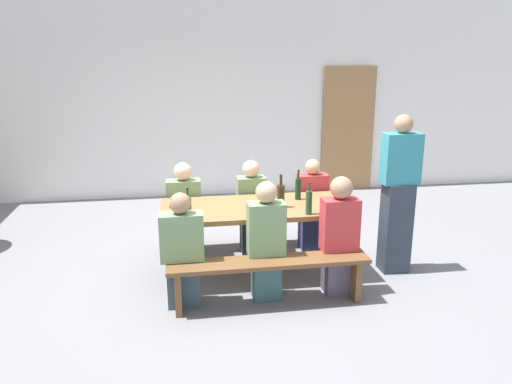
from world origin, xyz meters
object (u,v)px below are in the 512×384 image
object	(u,v)px
seated_guest_far_1	(251,209)
wine_bottle_3	(281,195)
seated_guest_far_0	(184,212)
wine_bottle_2	(188,208)
wooden_door	(348,130)
wine_bottle_1	(309,202)
seated_guest_near_0	(182,253)
wine_glass_0	(179,199)
seated_guest_near_1	(266,243)
seated_guest_far_2	(312,207)
seated_guest_near_2	(339,238)
wine_bottle_0	(298,188)
bench_far	(246,219)
bench_near	(269,270)
standing_host	(398,198)
wine_glass_1	(172,203)
tasting_table	(256,213)

from	to	relation	value
seated_guest_far_1	wine_bottle_3	bearing A→B (deg)	16.74
seated_guest_far_0	wine_bottle_2	bearing A→B (deg)	1.70
wooden_door	wine_bottle_1	bearing A→B (deg)	-114.94
seated_guest_near_0	seated_guest_far_1	bearing A→B (deg)	-34.90
seated_guest_far_0	wine_glass_0	bearing A→B (deg)	-4.65
seated_guest_near_1	seated_guest_far_2	size ratio (longest dim) A/B	1.05
seated_guest_near_2	seated_guest_far_2	size ratio (longest dim) A/B	1.07
wine_bottle_0	wooden_door	bearing A→B (deg)	61.66
bench_far	wine_bottle_2	world-z (taller)	wine_bottle_2
bench_far	seated_guest_far_1	xyz separation A→B (m)	(0.04, -0.15, 0.18)
bench_near	wine_glass_0	world-z (taller)	wine_glass_0
wine_glass_0	seated_guest_near_1	bearing A→B (deg)	-35.77
seated_guest_near_0	seated_guest_near_2	distance (m)	1.51
bench_far	standing_host	size ratio (longest dim) A/B	1.11
wine_glass_0	seated_guest_near_0	xyz separation A→B (m)	(0.00, -0.57, -0.36)
wooden_door	wine_bottle_2	distance (m)	4.50
wine_bottle_2	seated_guest_far_0	bearing A→B (deg)	91.70
wine_bottle_3	seated_guest_far_0	xyz separation A→B (m)	(-0.98, 0.68, -0.35)
wine_bottle_3	wine_glass_0	size ratio (longest dim) A/B	2.12
bench_far	seated_guest_far_0	bearing A→B (deg)	-168.54
wooden_door	seated_guest_far_2	xyz separation A→B (m)	(-1.34, -2.57, -0.53)
wine_glass_1	seated_guest_near_1	xyz separation A→B (m)	(0.86, -0.42, -0.31)
wine_bottle_2	wine_bottle_3	bearing A→B (deg)	14.14
bench_near	seated_guest_near_1	bearing A→B (deg)	88.82
bench_far	wine_glass_0	bearing A→B (deg)	-136.02
wooden_door	wine_bottle_1	world-z (taller)	wooden_door
tasting_table	bench_far	xyz separation A→B (m)	(0.00, 0.74, -0.32)
wooden_door	wine_bottle_2	world-z (taller)	wooden_door
wooden_door	wine_glass_0	world-z (taller)	wooden_door
tasting_table	wine_glass_1	distance (m)	0.90
bench_near	wine_glass_0	distance (m)	1.19
wine_bottle_3	seated_guest_far_1	size ratio (longest dim) A/B	0.31
bench_far	wine_bottle_1	distance (m)	1.31
wine_glass_1	wine_bottle_3	bearing A→B (deg)	4.16
wine_bottle_2	seated_guest_far_1	bearing A→B (deg)	50.93
seated_guest_far_0	bench_far	bearing A→B (deg)	101.46
tasting_table	wine_bottle_0	size ratio (longest dim) A/B	6.01
wine_bottle_1	wine_bottle_3	distance (m)	0.35
seated_guest_near_0	seated_guest_far_2	world-z (taller)	seated_guest_far_2
seated_guest_near_2	standing_host	world-z (taller)	standing_host
wooden_door	wine_bottle_3	xyz separation A→B (m)	(-1.87, -3.25, -0.17)
wine_bottle_2	seated_guest_far_0	world-z (taller)	seated_guest_far_0
wine_bottle_2	seated_guest_far_1	distance (m)	1.24
wine_bottle_1	seated_guest_far_2	size ratio (longest dim) A/B	0.29
wine_bottle_1	wine_bottle_2	bearing A→B (deg)	178.52
bench_near	standing_host	size ratio (longest dim) A/B	1.11
wooden_door	bench_far	world-z (taller)	wooden_door
wine_glass_0	wine_glass_1	xyz separation A→B (m)	(-0.07, -0.15, 0.00)
wine_bottle_3	seated_guest_near_2	size ratio (longest dim) A/B	0.30
tasting_table	seated_guest_near_0	bearing A→B (deg)	-143.08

